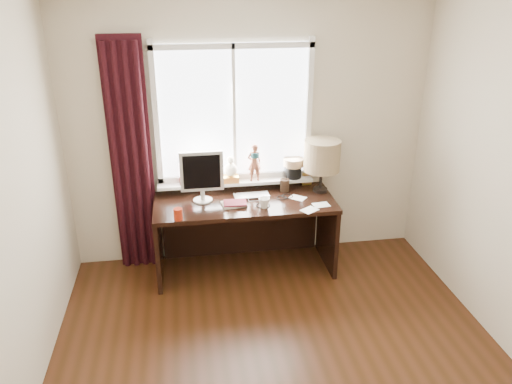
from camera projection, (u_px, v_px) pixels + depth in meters
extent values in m
cube|color=#C9B595|center=(249.00, 133.00, 4.83)|extent=(3.50, 0.00, 2.60)
imported|color=silver|center=(252.00, 196.00, 4.78)|extent=(0.35, 0.23, 0.03)
imported|color=white|center=(264.00, 202.00, 4.54)|extent=(0.14, 0.14, 0.10)
cylinder|color=#A3230D|center=(178.00, 214.00, 4.32)|extent=(0.08, 0.08, 0.10)
cube|color=white|center=(234.00, 114.00, 4.72)|extent=(1.40, 0.02, 1.30)
cube|color=silver|center=(235.00, 176.00, 4.94)|extent=(1.50, 0.05, 0.05)
cube|color=silver|center=(233.00, 46.00, 4.45)|extent=(1.50, 0.05, 0.05)
cube|color=silver|center=(156.00, 117.00, 4.59)|extent=(0.05, 0.05, 1.40)
cube|color=silver|center=(309.00, 112.00, 4.80)|extent=(0.05, 0.05, 1.40)
cube|color=silver|center=(234.00, 114.00, 4.70)|extent=(0.03, 0.05, 1.30)
cube|color=silver|center=(236.00, 182.00, 4.91)|extent=(1.52, 0.18, 0.03)
cylinder|color=maroon|center=(186.00, 174.00, 4.77)|extent=(0.12, 0.12, 0.22)
cube|color=gold|center=(231.00, 179.00, 4.87)|extent=(0.15, 0.12, 0.06)
sphere|color=beige|center=(231.00, 170.00, 4.83)|extent=(0.13, 0.13, 0.13)
sphere|color=beige|center=(230.00, 160.00, 4.79)|extent=(0.07, 0.07, 0.07)
imported|color=brown|center=(255.00, 162.00, 4.83)|extent=(0.14, 0.10, 0.38)
cylinder|color=#1E4C51|center=(255.00, 155.00, 4.79)|extent=(0.09, 0.09, 0.05)
cylinder|color=black|center=(293.00, 172.00, 4.96)|extent=(0.16, 0.16, 0.12)
cylinder|color=#8C6B4C|center=(294.00, 162.00, 4.92)|extent=(0.20, 0.20, 0.08)
cube|color=black|center=(131.00, 159.00, 4.67)|extent=(0.38, 0.05, 2.25)
cylinder|color=black|center=(116.00, 163.00, 4.63)|extent=(0.06, 0.06, 2.20)
cylinder|color=black|center=(126.00, 163.00, 4.64)|extent=(0.06, 0.06, 2.20)
cylinder|color=black|center=(136.00, 162.00, 4.66)|extent=(0.06, 0.06, 2.20)
cylinder|color=black|center=(146.00, 162.00, 4.67)|extent=(0.06, 0.06, 2.20)
cube|color=black|center=(245.00, 203.00, 4.71)|extent=(1.70, 0.70, 0.04)
cube|color=black|center=(159.00, 244.00, 4.74)|extent=(0.04, 0.64, 0.71)
cube|color=black|center=(327.00, 232.00, 4.97)|extent=(0.04, 0.64, 0.71)
cube|color=black|center=(241.00, 222.00, 5.16)|extent=(1.60, 0.03, 0.71)
cylinder|color=beige|center=(203.00, 200.00, 4.70)|extent=(0.18, 0.18, 0.01)
cylinder|color=beige|center=(203.00, 195.00, 4.67)|extent=(0.04, 0.04, 0.10)
cube|color=beige|center=(202.00, 171.00, 4.58)|extent=(0.40, 0.04, 0.38)
cube|color=black|center=(202.00, 172.00, 4.56)|extent=(0.34, 0.01, 0.32)
cube|color=beige|center=(234.00, 204.00, 4.61)|extent=(0.24, 0.19, 0.02)
cube|color=#5A151F|center=(235.00, 203.00, 4.60)|extent=(0.22, 0.16, 0.01)
cylinder|color=black|center=(285.00, 185.00, 4.90)|extent=(0.09, 0.09, 0.12)
cylinder|color=black|center=(283.00, 180.00, 4.88)|extent=(0.01, 0.01, 0.22)
cylinder|color=black|center=(286.00, 182.00, 4.88)|extent=(0.01, 0.01, 0.19)
cylinder|color=black|center=(284.00, 179.00, 4.88)|extent=(0.01, 0.01, 0.25)
cylinder|color=black|center=(286.00, 182.00, 4.90)|extent=(0.01, 0.01, 0.17)
cube|color=gold|center=(307.00, 179.00, 5.04)|extent=(0.10, 0.03, 0.13)
cube|color=#996633|center=(307.00, 179.00, 5.03)|extent=(0.08, 0.02, 0.10)
cylinder|color=black|center=(320.00, 190.00, 4.91)|extent=(0.14, 0.14, 0.03)
cylinder|color=black|center=(321.00, 178.00, 4.86)|extent=(0.03, 0.03, 0.22)
cylinder|color=tan|center=(322.00, 156.00, 4.77)|extent=(0.35, 0.35, 0.30)
cube|color=white|center=(321.00, 205.00, 4.61)|extent=(0.16, 0.13, 0.00)
cube|color=white|center=(298.00, 198.00, 4.76)|extent=(0.19, 0.18, 0.00)
cube|color=white|center=(309.00, 210.00, 4.51)|extent=(0.19, 0.17, 0.00)
torus|color=black|center=(263.00, 205.00, 4.60)|extent=(0.17, 0.17, 0.01)
torus|color=black|center=(287.00, 196.00, 4.79)|extent=(0.13, 0.13, 0.01)
torus|color=black|center=(282.00, 198.00, 4.76)|extent=(0.11, 0.11, 0.01)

